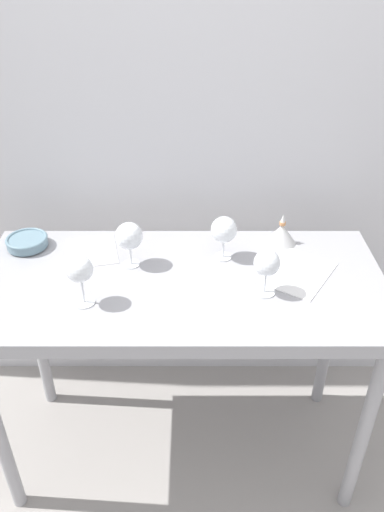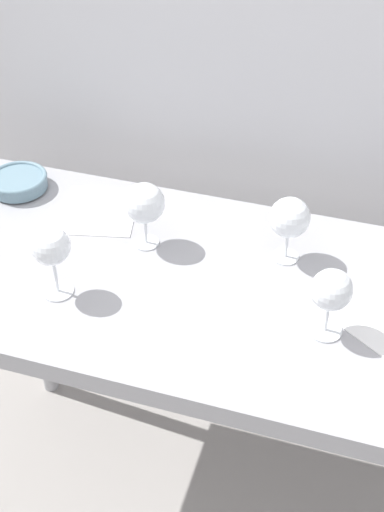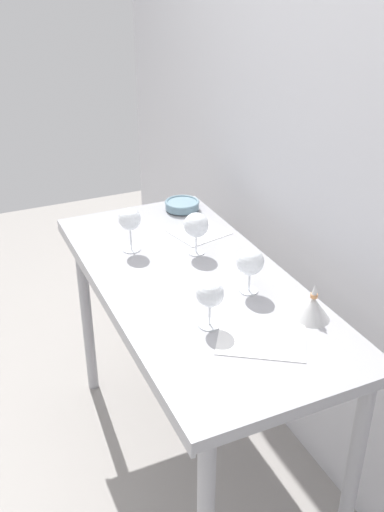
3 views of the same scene
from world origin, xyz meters
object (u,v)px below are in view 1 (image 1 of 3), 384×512
at_px(wine_glass_far_right, 224,231).
at_px(tasting_sheet_lower, 92,251).
at_px(wine_glass_near_right, 267,264).
at_px(decanter_funnel, 282,234).
at_px(tasting_sheet_upper, 298,272).
at_px(wine_glass_far_left, 129,237).
at_px(tasting_bowl, 27,242).
at_px(wine_glass_near_left, 80,270).

distance_m(wine_glass_far_right, tasting_sheet_lower, 0.50).
bearing_deg(wine_glass_near_right, decanter_funnel, 72.24).
bearing_deg(tasting_sheet_upper, decanter_funnel, 131.52).
height_order(wine_glass_far_left, tasting_bowl, wine_glass_far_left).
bearing_deg(tasting_sheet_lower, wine_glass_far_left, -41.81).
xyz_separation_m(wine_glass_near_right, tasting_sheet_lower, (-0.61, 0.25, -0.11)).
bearing_deg(wine_glass_far_right, tasting_sheet_upper, -21.14).
bearing_deg(wine_glass_near_left, tasting_sheet_upper, 13.21).
relative_size(wine_glass_far_right, decanter_funnel, 1.31).
bearing_deg(wine_glass_far_left, tasting_sheet_upper, -5.06).
height_order(wine_glass_near_left, wine_glass_far_right, wine_glass_near_left).
distance_m(wine_glass_far_left, wine_glass_far_right, 0.33).
height_order(wine_glass_far_left, tasting_sheet_upper, wine_glass_far_left).
relative_size(wine_glass_far_left, wine_glass_far_right, 1.02).
bearing_deg(decanter_funnel, tasting_bowl, -178.01).
xyz_separation_m(tasting_sheet_upper, tasting_sheet_lower, (-0.74, 0.14, 0.00)).
relative_size(wine_glass_near_right, decanter_funnel, 1.28).
height_order(wine_glass_far_left, tasting_sheet_lower, wine_glass_far_left).
relative_size(wine_glass_near_right, tasting_bowl, 1.03).
xyz_separation_m(wine_glass_far_right, tasting_sheet_lower, (-0.48, 0.04, -0.11)).
bearing_deg(tasting_bowl, tasting_sheet_upper, -9.67).
bearing_deg(wine_glass_near_right, tasting_sheet_upper, 40.82).
bearing_deg(tasting_sheet_lower, tasting_sheet_upper, -23.40).
distance_m(tasting_sheet_upper, tasting_sheet_lower, 0.75).
height_order(wine_glass_far_right, decanter_funnel, wine_glass_far_right).
height_order(tasting_sheet_upper, tasting_bowl, tasting_bowl).
relative_size(wine_glass_near_left, decanter_funnel, 1.40).
bearing_deg(wine_glass_near_right, wine_glass_near_left, -174.59).
bearing_deg(tasting_sheet_upper, wine_glass_near_left, -133.57).
bearing_deg(wine_glass_near_left, wine_glass_near_right, 5.41).
xyz_separation_m(tasting_sheet_upper, decanter_funnel, (-0.03, 0.20, 0.04)).
xyz_separation_m(wine_glass_far_right, decanter_funnel, (0.22, 0.10, -0.07)).
distance_m(wine_glass_near_right, tasting_sheet_lower, 0.67).
bearing_deg(tasting_sheet_lower, wine_glass_far_right, -17.53).
bearing_deg(wine_glass_near_left, wine_glass_far_left, 59.73).
relative_size(tasting_sheet_upper, decanter_funnel, 2.11).
relative_size(tasting_bowl, decanter_funnel, 1.23).
bearing_deg(decanter_funnel, wine_glass_far_right, -155.53).
xyz_separation_m(wine_glass_near_left, tasting_sheet_lower, (-0.03, 0.30, -0.12)).
bearing_deg(tasting_sheet_lower, wine_glass_near_left, -97.26).
relative_size(wine_glass_far_left, tasting_sheet_lower, 0.81).
distance_m(tasting_sheet_lower, tasting_bowl, 0.24).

